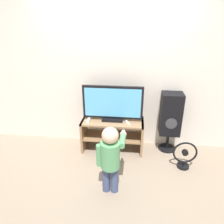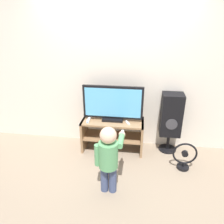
% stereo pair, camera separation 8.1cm
% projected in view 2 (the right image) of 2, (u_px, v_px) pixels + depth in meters
% --- Properties ---
extents(ground_plane, '(16.00, 16.00, 0.00)m').
position_uv_depth(ground_plane, '(111.00, 156.00, 3.67)').
color(ground_plane, gray).
extents(wall_back, '(10.00, 0.06, 2.60)m').
position_uv_depth(wall_back, '(115.00, 72.00, 3.61)').
color(wall_back, silver).
rests_on(wall_back, ground_plane).
extents(tv_stand, '(1.03, 0.44, 0.56)m').
position_uv_depth(tv_stand, '(113.00, 131.00, 3.72)').
color(tv_stand, '#93704C').
rests_on(tv_stand, ground_plane).
extents(television, '(0.98, 0.20, 0.59)m').
position_uv_depth(television, '(113.00, 104.00, 3.54)').
color(television, black).
rests_on(television, tv_stand).
extents(game_console, '(0.04, 0.16, 0.04)m').
position_uv_depth(game_console, '(88.00, 120.00, 3.61)').
color(game_console, white).
rests_on(game_console, tv_stand).
extents(remote_primary, '(0.09, 0.13, 0.03)m').
position_uv_depth(remote_primary, '(127.00, 123.00, 3.54)').
color(remote_primary, white).
rests_on(remote_primary, tv_stand).
extents(child, '(0.36, 0.53, 0.95)m').
position_uv_depth(child, '(109.00, 155.00, 2.73)').
color(child, '#3F4C72').
rests_on(child, ground_plane).
extents(speaker_tower, '(0.34, 0.30, 1.03)m').
position_uv_depth(speaker_tower, '(171.00, 116.00, 3.58)').
color(speaker_tower, black).
rests_on(speaker_tower, ground_plane).
extents(floor_fan, '(0.36, 0.19, 0.45)m').
position_uv_depth(floor_fan, '(184.00, 157.00, 3.29)').
color(floor_fan, black).
rests_on(floor_fan, ground_plane).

